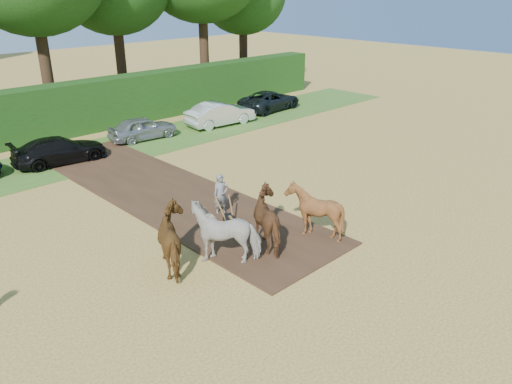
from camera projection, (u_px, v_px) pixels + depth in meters
ground at (254, 267)px, 15.79m from camera, size 120.00×120.00×0.00m
earth_strip at (166, 193)px, 21.38m from camera, size 4.50×17.00×0.05m
grass_verge at (61, 162)px, 25.04m from camera, size 50.00×5.00×0.03m
hedgerow at (21, 117)px, 27.45m from camera, size 46.00×1.60×3.00m
plough_team at (249, 224)px, 16.48m from camera, size 6.75×5.08×1.94m
parked_cars at (73, 144)px, 25.59m from camera, size 36.36×3.08×1.49m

